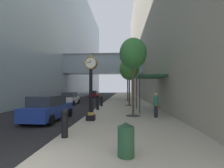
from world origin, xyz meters
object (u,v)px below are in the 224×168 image
object	(u,v)px
street_tree_near	(133,54)
trash_bin	(126,139)
car_white_far	(70,99)
street_tree_mid_far	(128,70)
street_tree_mid_near	(129,69)
car_blue_mid	(49,108)
bollard_fourth	(98,103)
car_red_near	(94,94)
bollard_third	(92,107)
street_clock	(91,84)
pedestrian_walking	(156,104)
bollard_fifth	(102,101)
bollard_nearest	(65,122)

from	to	relation	value
street_tree_near	trash_bin	world-z (taller)	street_tree_near
car_white_far	street_tree_mid_far	bearing A→B (deg)	33.04
street_tree_mid_near	car_blue_mid	distance (m)	11.31
bollard_fourth	car_white_far	distance (m)	7.90
street_tree_mid_near	car_red_near	size ratio (longest dim) A/B	1.41
car_red_near	street_tree_mid_far	bearing A→B (deg)	-57.17
street_tree_mid_near	street_tree_mid_far	xyz separation A→B (m)	(0.00, 7.41, 0.75)
bollard_third	bollard_fourth	xyz separation A→B (m)	(0.00, 2.99, 0.00)
street_clock	car_red_near	bearing A→B (deg)	99.83
bollard_fourth	pedestrian_walking	size ratio (longest dim) A/B	0.68
car_blue_mid	street_clock	bearing A→B (deg)	-9.62
street_tree_mid_far	trash_bin	world-z (taller)	street_tree_mid_far
bollard_fourth	car_red_near	xyz separation A→B (m)	(-4.66, 23.80, 0.04)
street_tree_mid_near	car_red_near	world-z (taller)	street_tree_mid_near
street_clock	bollard_fourth	world-z (taller)	street_clock
bollard_fourth	street_tree_near	size ratio (longest dim) A/B	0.20
street_clock	street_tree_mid_near	xyz separation A→B (m)	(2.90, 9.34, 2.09)
street_tree_near	street_tree_mid_far	size ratio (longest dim) A/B	0.90
bollard_third	car_white_far	distance (m)	10.41
car_blue_mid	street_tree_mid_near	bearing A→B (deg)	55.77
street_clock	pedestrian_walking	world-z (taller)	street_clock
bollard_third	car_white_far	size ratio (longest dim) A/B	0.30
street_clock	bollard_third	distance (m)	2.87
bollard_fifth	street_tree_mid_near	xyz separation A→B (m)	(3.27, 1.11, 3.84)
street_tree_near	car_white_far	xyz separation A→B (m)	(-8.14, 9.53, -4.08)
bollard_third	street_tree_mid_near	xyz separation A→B (m)	(3.27, 7.09, 3.84)
bollard_nearest	trash_bin	xyz separation A→B (m)	(2.59, -1.75, -0.10)
car_red_near	car_white_far	size ratio (longest dim) A/B	1.03
pedestrian_walking	street_tree_mid_far	bearing A→B (deg)	95.94
bollard_nearest	pedestrian_walking	world-z (taller)	pedestrian_walking
street_tree_mid_far	bollard_fourth	bearing A→B (deg)	-105.87
bollard_fourth	street_tree_near	bearing A→B (deg)	-45.38
car_red_near	car_white_far	world-z (taller)	car_white_far
street_tree_near	pedestrian_walking	xyz separation A→B (m)	(1.60, -0.59, -3.81)
bollard_fifth	street_tree_mid_far	xyz separation A→B (m)	(3.27, 8.52, 4.59)
bollard_fifth	street_tree_mid_near	size ratio (longest dim) A/B	0.21
street_clock	bollard_fifth	bearing A→B (deg)	92.60
bollard_fourth	car_white_far	world-z (taller)	car_white_far
trash_bin	bollard_third	bearing A→B (deg)	108.53
car_red_near	bollard_fifth	bearing A→B (deg)	-77.38
bollard_nearest	pedestrian_walking	bearing A→B (deg)	46.06
car_blue_mid	bollard_fourth	bearing A→B (deg)	59.98
car_red_near	car_blue_mid	bearing A→B (deg)	-86.11
street_tree_near	car_red_near	bearing A→B (deg)	106.30
bollard_nearest	bollard_fifth	distance (m)	11.95
bollard_nearest	bollard_fifth	xyz separation A→B (m)	(0.00, 11.95, 0.00)
trash_bin	car_white_far	distance (m)	18.50
street_clock	car_white_far	bearing A→B (deg)	114.60
street_tree_near	car_white_far	distance (m)	13.18
bollard_fifth	street_tree_near	size ratio (longest dim) A/B	0.20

